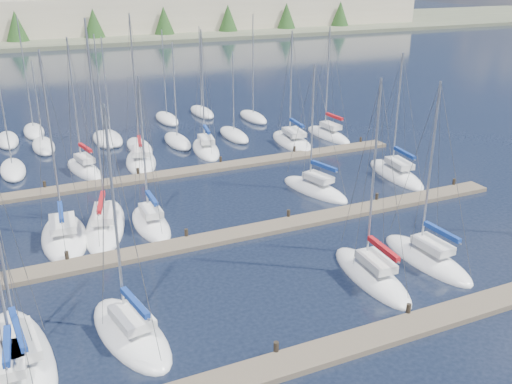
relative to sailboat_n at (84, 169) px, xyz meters
name	(u,v)px	position (x,y,z in m)	size (l,w,h in m)	color
ground	(116,106)	(8.17, 25.50, -0.20)	(400.00, 400.00, 0.00)	#182031
dock_near	(355,343)	(8.17, -32.49, -0.05)	(44.00, 1.93, 1.10)	#6B5E4C
dock_mid	(244,233)	(8.17, -18.49, -0.05)	(44.00, 1.93, 1.10)	#6B5E4C
dock_far	(184,172)	(8.17, -4.49, -0.05)	(44.00, 1.93, 1.10)	#6B5E4C
sailboat_n	(84,169)	(0.00, 0.00, 0.00)	(3.50, 7.28, 12.85)	white
sailboat_h	(64,237)	(-3.56, -13.86, -0.03)	(3.78, 8.38, 13.67)	white
sailboat_b	(21,357)	(-7.19, -26.69, -0.03)	(3.75, 9.49, 12.68)	white
sailboat_o	(141,161)	(5.35, 0.18, -0.01)	(4.32, 8.23, 14.63)	white
sailboat_a	(15,376)	(-7.53, -28.06, -0.02)	(2.65, 7.46, 10.79)	white
sailboat_c	(131,333)	(-1.90, -26.98, -0.02)	(4.15, 7.99, 12.80)	white
sailboat_p	(206,149)	(12.43, 1.27, -0.01)	(3.80, 7.82, 12.85)	white
sailboat_j	(151,223)	(2.52, -14.27, -0.02)	(2.40, 6.76, 11.64)	white
sailboat_e	(427,259)	(17.35, -27.00, -0.02)	(2.78, 7.73, 12.31)	white
sailboat_d	(371,276)	(12.82, -27.29, -0.01)	(2.91, 7.94, 12.88)	white
sailboat_m	(396,174)	(25.57, -13.06, -0.03)	(3.52, 8.54, 11.66)	white
sailboat_l	(315,189)	(16.96, -13.30, -0.02)	(4.08, 7.67, 11.33)	white
sailboat_r	(328,135)	(26.67, 0.51, -0.01)	(2.71, 7.70, 12.58)	white
sailboat_q	(292,142)	(21.79, -0.10, -0.03)	(3.81, 8.83, 12.42)	white
sailboat_i	(106,225)	(-0.58, -13.21, -0.01)	(5.08, 9.95, 15.42)	white
distant_boats	(107,138)	(3.83, 9.26, 0.09)	(36.93, 20.75, 13.30)	#9EA0A5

